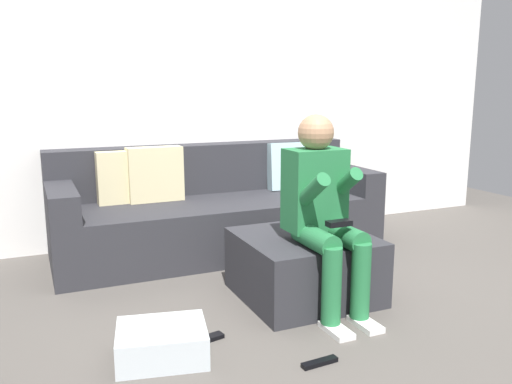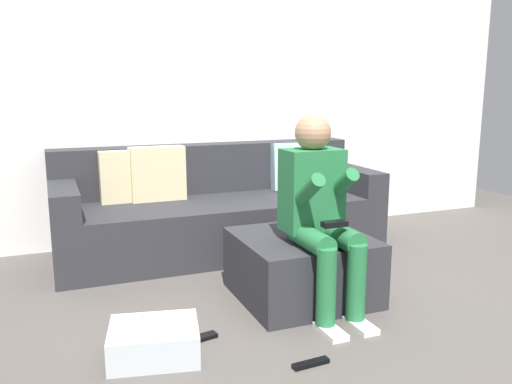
{
  "view_description": "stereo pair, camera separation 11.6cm",
  "coord_description": "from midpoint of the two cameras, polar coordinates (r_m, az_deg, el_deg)",
  "views": [
    {
      "loc": [
        -1.58,
        -2.18,
        1.27
      ],
      "look_at": [
        -0.16,
        1.07,
        0.57
      ],
      "focal_mm": 37.07,
      "sensor_mm": 36.0,
      "label": 1
    },
    {
      "loc": [
        -1.48,
        -2.22,
        1.27
      ],
      "look_at": [
        -0.16,
        1.07,
        0.57
      ],
      "focal_mm": 37.07,
      "sensor_mm": 36.0,
      "label": 2
    }
  ],
  "objects": [
    {
      "name": "ground_plane",
      "position": [
        2.97,
        10.39,
        -14.32
      ],
      "size": [
        7.26,
        7.26,
        0.0
      ],
      "primitive_type": "plane",
      "color": "#544F49"
    },
    {
      "name": "storage_bin",
      "position": [
        2.66,
        -11.4,
        -15.67
      ],
      "size": [
        0.48,
        0.42,
        0.16
      ],
      "primitive_type": "cube",
      "rotation": [
        0.0,
        0.0,
        -0.2
      ],
      "color": "silver",
      "rests_on": "ground_plane"
    },
    {
      "name": "couch_sectional",
      "position": [
        4.2,
        -5.29,
        -1.99
      ],
      "size": [
        2.49,
        0.91,
        0.83
      ],
      "color": "#2D2D33",
      "rests_on": "ground_plane"
    },
    {
      "name": "person_seated",
      "position": [
        3.01,
        6.09,
        -1.32
      ],
      "size": [
        0.33,
        0.64,
        1.12
      ],
      "color": "#26723F",
      "rests_on": "ground_plane"
    },
    {
      "name": "remote_by_storage_bin",
      "position": [
        2.81,
        -6.64,
        -15.5
      ],
      "size": [
        0.2,
        0.09,
        0.02
      ],
      "primitive_type": "cube",
      "rotation": [
        0.0,
        0.0,
        0.21
      ],
      "color": "black",
      "rests_on": "ground_plane"
    },
    {
      "name": "remote_near_ottoman",
      "position": [
        2.6,
        5.55,
        -17.85
      ],
      "size": [
        0.19,
        0.05,
        0.02
      ],
      "primitive_type": "cube",
      "rotation": [
        0.0,
        0.0,
        0.06
      ],
      "color": "black",
      "rests_on": "ground_plane"
    },
    {
      "name": "ottoman",
      "position": [
        3.28,
        4.19,
        -7.98
      ],
      "size": [
        0.76,
        0.75,
        0.39
      ],
      "primitive_type": "cube",
      "color": "#2D2D33",
      "rests_on": "ground_plane"
    },
    {
      "name": "wall_back",
      "position": [
        4.59,
        -4.26,
        11.59
      ],
      "size": [
        5.58,
        0.1,
        2.6
      ],
      "primitive_type": "cube",
      "color": "white",
      "rests_on": "ground_plane"
    }
  ]
}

